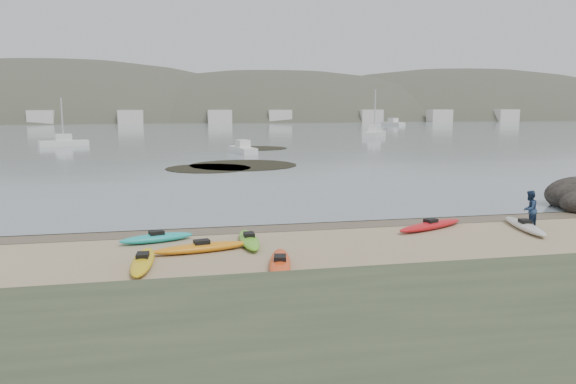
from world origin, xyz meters
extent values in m
plane|color=tan|center=(0.00, 0.00, 0.00)|extent=(600.00, 600.00, 0.00)
plane|color=brown|center=(0.00, -0.30, 0.00)|extent=(60.00, 60.00, 0.00)
plane|color=slate|center=(0.00, 300.00, 0.01)|extent=(1200.00, 1200.00, 0.00)
ellipsoid|color=#63C126|center=(-2.23, -3.24, 0.17)|extent=(0.74, 3.31, 0.34)
ellipsoid|color=#E94314|center=(-1.69, -6.79, 0.17)|extent=(1.43, 3.88, 0.34)
ellipsoid|color=orange|center=(-4.10, -4.06, 0.17)|extent=(3.72, 1.40, 0.34)
ellipsoid|color=beige|center=(9.85, -3.19, 0.17)|extent=(1.41, 3.90, 0.34)
ellipsoid|color=gold|center=(-6.15, -5.53, 0.17)|extent=(0.95, 3.59, 0.34)
ellipsoid|color=red|center=(5.91, -2.22, 0.17)|extent=(3.86, 2.28, 0.34)
ellipsoid|color=#1AA7A7|center=(-5.77, -2.17, 0.17)|extent=(3.01, 1.47, 0.34)
imported|color=navy|center=(10.27, -2.84, 0.84)|extent=(1.02, 0.95, 1.67)
cylinder|color=black|center=(-2.01, 23.52, 0.03)|extent=(7.28, 7.28, 0.04)
cylinder|color=black|center=(1.23, 25.54, 0.03)|extent=(9.68, 9.68, 0.04)
cylinder|color=black|center=(5.59, 44.90, 0.03)|extent=(7.27, 7.27, 0.04)
cube|color=silver|center=(-18.91, 54.01, 0.43)|extent=(6.39, 3.77, 0.86)
cube|color=silver|center=(2.82, 38.34, 0.40)|extent=(2.70, 5.94, 0.80)
cube|color=silver|center=(28.80, 65.98, 0.54)|extent=(6.21, 7.65, 1.09)
cube|color=silver|center=(53.18, 117.22, 0.53)|extent=(4.18, 7.91, 1.07)
ellipsoid|color=#384235|center=(-45.00, 195.00, -18.00)|extent=(220.00, 120.00, 80.00)
ellipsoid|color=#384235|center=(35.00, 190.00, -15.30)|extent=(200.00, 110.00, 68.00)
ellipsoid|color=#384235|center=(120.00, 200.00, -17.10)|extent=(230.00, 130.00, 76.00)
cube|color=beige|center=(-42.00, 145.00, 2.00)|extent=(7.00, 5.00, 4.00)
cube|color=beige|center=(-18.00, 145.00, 2.00)|extent=(7.00, 5.00, 4.00)
cube|color=beige|center=(6.00, 145.00, 2.00)|extent=(7.00, 5.00, 4.00)
cube|color=beige|center=(30.00, 145.00, 2.00)|extent=(7.00, 5.00, 4.00)
cube|color=beige|center=(54.00, 145.00, 2.00)|extent=(7.00, 5.00, 4.00)
cube|color=beige|center=(78.00, 145.00, 2.00)|extent=(7.00, 5.00, 4.00)
cube|color=beige|center=(102.00, 145.00, 2.00)|extent=(7.00, 5.00, 4.00)
camera|label=1|loc=(-5.11, -24.41, 5.36)|focal=35.00mm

